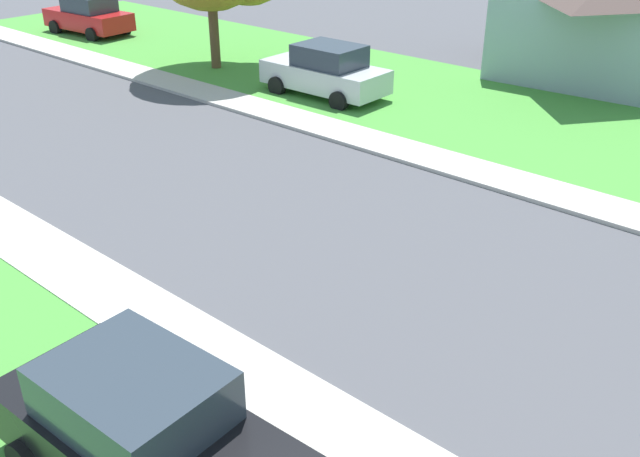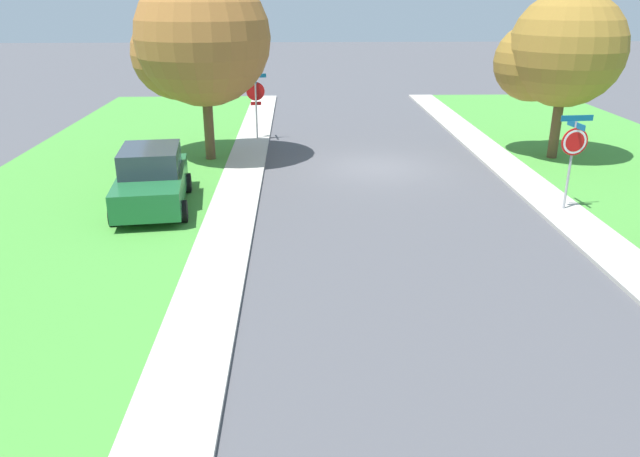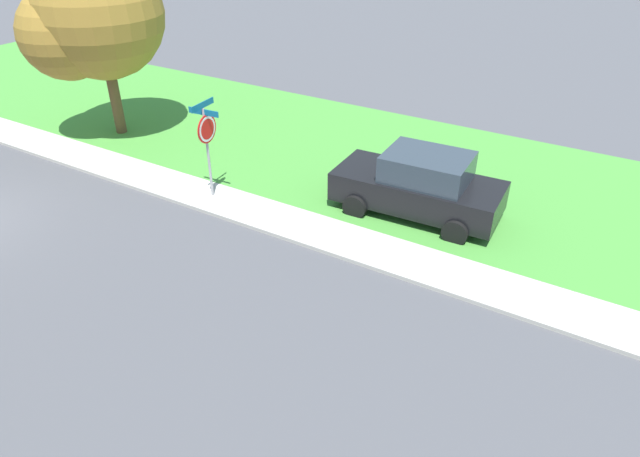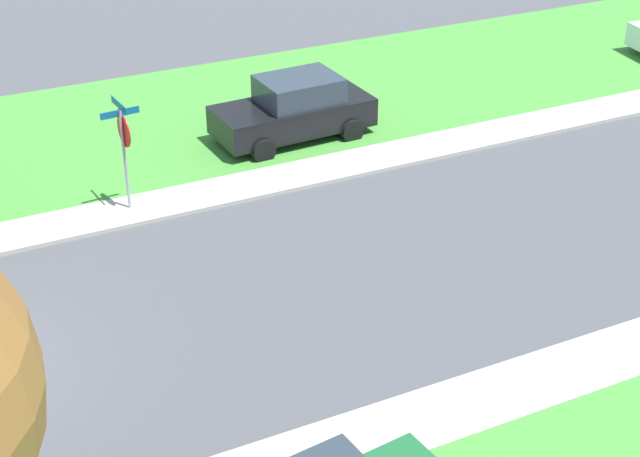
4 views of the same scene
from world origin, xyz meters
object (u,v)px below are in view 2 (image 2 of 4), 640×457
object	(u,v)px
stop_sign_far_corner	(573,147)
car_green_driveway_right	(152,179)
stop_sign_near_corner	(256,96)
tree_sidewalk_far	(196,42)
tree_sidewalk_mid	(558,53)

from	to	relation	value
stop_sign_far_corner	car_green_driveway_right	world-z (taller)	stop_sign_far_corner
stop_sign_near_corner	tree_sidewalk_far	bearing A→B (deg)	60.39
stop_sign_far_corner	car_green_driveway_right	xyz separation A→B (m)	(11.80, -0.79, -1.01)
car_green_driveway_right	tree_sidewalk_mid	bearing A→B (deg)	-159.05
stop_sign_far_corner	tree_sidewalk_far	size ratio (longest dim) A/B	0.41
stop_sign_far_corner	stop_sign_near_corner	bearing A→B (deg)	-45.60
car_green_driveway_right	tree_sidewalk_mid	distance (m)	14.80
stop_sign_near_corner	tree_sidewalk_far	size ratio (longest dim) A/B	0.41
stop_sign_near_corner	stop_sign_far_corner	xyz separation A→B (m)	(-9.30, 9.50, 0.01)
stop_sign_near_corner	car_green_driveway_right	world-z (taller)	stop_sign_near_corner
car_green_driveway_right	tree_sidewalk_far	size ratio (longest dim) A/B	0.66
car_green_driveway_right	tree_sidewalk_mid	size ratio (longest dim) A/B	0.74
tree_sidewalk_far	tree_sidewalk_mid	world-z (taller)	tree_sidewalk_far
car_green_driveway_right	tree_sidewalk_far	world-z (taller)	tree_sidewalk_far
tree_sidewalk_far	tree_sidewalk_mid	xyz separation A→B (m)	(-12.85, 0.34, -0.38)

